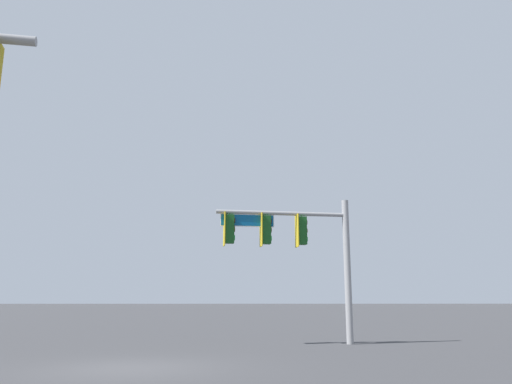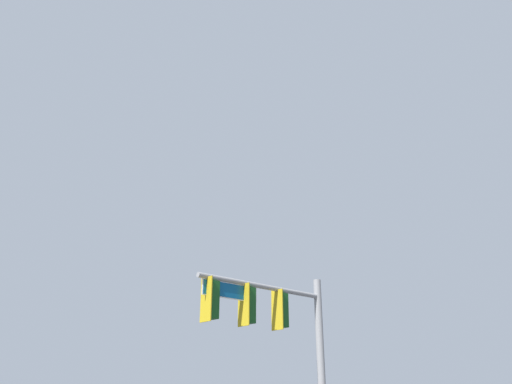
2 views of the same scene
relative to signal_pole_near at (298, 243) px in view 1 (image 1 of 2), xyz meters
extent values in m
plane|color=#38383A|center=(4.91, 6.42, -3.84)|extent=(400.00, 400.00, 0.00)
cylinder|color=gray|center=(-1.97, -0.27, -1.05)|extent=(0.27, 0.27, 5.58)
cylinder|color=gray|center=(0.61, 0.09, 1.15)|extent=(5.18, 0.87, 0.16)
cube|color=gold|center=(0.03, 0.00, 0.48)|extent=(0.10, 0.52, 1.30)
cube|color=#144719|center=(-0.16, -0.02, 0.48)|extent=(0.40, 0.37, 1.10)
cylinder|color=#144719|center=(-0.16, -0.02, 1.09)|extent=(0.04, 0.04, 0.12)
cylinder|color=#340503|center=(-0.36, -0.05, 0.81)|extent=(0.06, 0.22, 0.22)
cylinder|color=#392D05|center=(-0.36, -0.05, 0.48)|extent=(0.06, 0.22, 0.22)
cylinder|color=green|center=(-0.36, -0.05, 0.15)|extent=(0.06, 0.22, 0.22)
cube|color=gold|center=(1.45, 0.20, 0.48)|extent=(0.10, 0.52, 1.30)
cube|color=#144719|center=(1.26, 0.17, 0.48)|extent=(0.40, 0.37, 1.10)
cylinder|color=#144719|center=(1.26, 0.17, 1.09)|extent=(0.04, 0.04, 0.12)
cylinder|color=#340503|center=(1.06, 0.15, 0.81)|extent=(0.06, 0.22, 0.22)
cylinder|color=#392D05|center=(1.06, 0.15, 0.48)|extent=(0.06, 0.22, 0.22)
cylinder|color=green|center=(1.06, 0.15, 0.15)|extent=(0.06, 0.22, 0.22)
cube|color=gold|center=(2.87, 0.40, 0.48)|extent=(0.10, 0.52, 1.30)
cube|color=#144719|center=(2.68, 0.37, 0.48)|extent=(0.40, 0.37, 1.10)
cylinder|color=#144719|center=(2.68, 0.37, 1.09)|extent=(0.04, 0.04, 0.12)
cylinder|color=#340503|center=(2.48, 0.34, 0.81)|extent=(0.06, 0.22, 0.22)
cylinder|color=#392D05|center=(2.48, 0.34, 0.48)|extent=(0.06, 0.22, 0.22)
cylinder|color=green|center=(2.48, 0.34, 0.15)|extent=(0.06, 0.22, 0.22)
cube|color=#0A4C7F|center=(1.98, 0.27, 0.83)|extent=(2.04, 0.32, 0.43)
cube|color=white|center=(1.98, 0.27, 0.83)|extent=(2.09, 0.31, 0.49)
camera|label=1|loc=(2.17, 19.40, -2.18)|focal=35.00mm
camera|label=2|loc=(9.75, 13.36, -2.18)|focal=35.00mm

